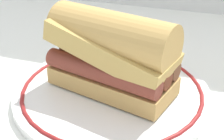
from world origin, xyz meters
The scene contains 3 objects.
ground_plane centered at (0.00, 0.00, 0.00)m, with size 1.50×1.50×0.00m, color white.
plate centered at (0.03, -0.01, 0.01)m, with size 0.29×0.29×0.01m.
sausage_sandwich centered at (0.03, -0.01, 0.07)m, with size 0.20×0.13×0.12m.
Camera 1 is at (0.16, -0.41, 0.28)m, focal length 53.66 mm.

